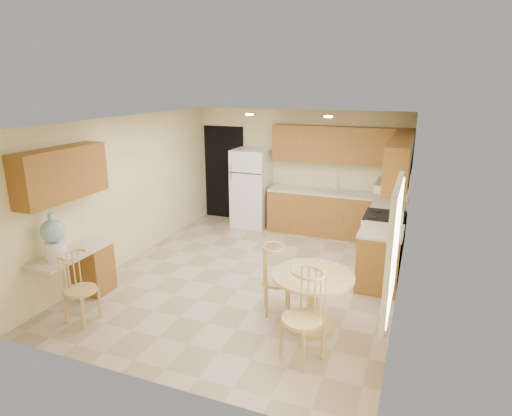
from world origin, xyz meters
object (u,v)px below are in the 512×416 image
at_px(dining_table, 312,294).
at_px(chair_table_a, 275,275).
at_px(stove, 382,240).
at_px(refrigerator, 251,188).
at_px(chair_desk, 74,284).
at_px(chair_table_b, 300,313).
at_px(water_crock, 54,239).

height_order(dining_table, chair_table_a, chair_table_a).
xyz_separation_m(stove, chair_table_a, (-1.18, -2.17, 0.11)).
bearing_deg(stove, refrigerator, 157.01).
relative_size(chair_table_a, chair_desk, 1.03).
distance_m(dining_table, chair_table_a, 0.58).
bearing_deg(chair_table_a, chair_table_b, 10.25).
xyz_separation_m(stove, dining_table, (-0.63, -2.33, 0.02)).
distance_m(stove, chair_table_b, 3.14).
bearing_deg(refrigerator, chair_desk, -97.53).
relative_size(refrigerator, chair_table_a, 1.76).
xyz_separation_m(chair_table_a, water_crock, (-2.75, -0.96, 0.48)).
distance_m(refrigerator, water_crock, 4.48).
height_order(chair_table_b, chair_desk, chair_table_b).
bearing_deg(water_crock, stove, 38.56).
bearing_deg(chair_desk, refrigerator, 174.95).
bearing_deg(chair_table_a, dining_table, 50.72).
bearing_deg(chair_table_b, dining_table, -59.48).
bearing_deg(chair_desk, stove, 136.17).
bearing_deg(stove, dining_table, -105.11).
bearing_deg(chair_table_a, water_crock, -93.88).
bearing_deg(chair_desk, dining_table, 111.68).
bearing_deg(chair_table_b, chair_table_a, -29.89).
height_order(chair_table_a, chair_desk, chair_table_a).
relative_size(refrigerator, water_crock, 2.64).
height_order(stove, water_crock, water_crock).
distance_m(chair_desk, water_crock, 0.69).
relative_size(refrigerator, chair_desk, 1.81).
height_order(stove, dining_table, stove).
distance_m(dining_table, chair_table_b, 0.77).
bearing_deg(chair_table_b, water_crock, 27.58).
xyz_separation_m(chair_table_b, chair_desk, (-2.90, -0.24, -0.08)).
bearing_deg(chair_table_b, refrigerator, -35.17).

